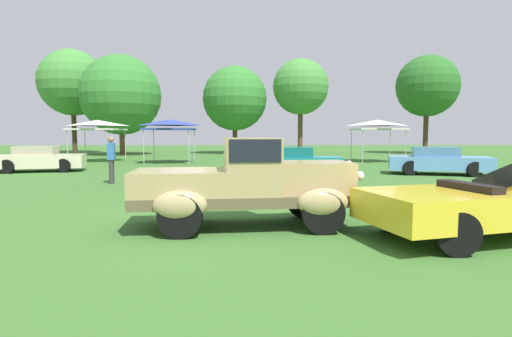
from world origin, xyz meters
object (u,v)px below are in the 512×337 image
Objects in this scene: show_car_skyblue at (438,161)px; show_car_cream at (39,159)px; canopy_tent_left_field at (97,124)px; canopy_tent_center_field at (170,124)px; spectator_near_truck at (111,158)px; show_car_teal at (295,161)px; canopy_tent_right_field at (378,124)px; feature_pickup_truck at (247,182)px; neighbor_convertible at (494,203)px.

show_car_cream is at bearing 174.24° from show_car_skyblue.
canopy_tent_center_field is at bearing -15.62° from canopy_tent_left_field.
spectator_near_truck is 10.66m from canopy_tent_center_field.
show_car_teal is at bearing 21.86° from spectator_near_truck.
canopy_tent_left_field is 5.17m from canopy_tent_center_field.
show_car_teal is (11.96, -1.95, -0.00)m from show_car_cream.
show_car_teal is at bearing -9.25° from show_car_cream.
show_car_cream is 18.41m from show_car_skyblue.
canopy_tent_center_field is (0.15, 10.56, 1.51)m from spectator_near_truck.
show_car_skyblue is 1.52× the size of canopy_tent_right_field.
canopy_tent_center_field is at bearing 105.11° from feature_pickup_truck.
spectator_near_truck is 0.57× the size of canopy_tent_center_field.
show_car_teal is 1.30× the size of canopy_tent_left_field.
canopy_tent_left_field reaches higher than show_car_teal.
canopy_tent_left_field is at bearing 177.56° from canopy_tent_right_field.
spectator_near_truck reaches higher than show_car_skyblue.
neighbor_convertible is at bearing -11.27° from feature_pickup_truck.
canopy_tent_left_field reaches higher than neighbor_convertible.
spectator_near_truck reaches higher than show_car_teal.
show_car_teal is at bearing -179.08° from show_car_skyblue.
canopy_tent_left_field is (-11.81, 9.15, 1.82)m from show_car_teal.
spectator_near_truck is 0.56× the size of canopy_tent_left_field.
show_car_cream is at bearing -91.23° from canopy_tent_left_field.
canopy_tent_center_field is (-4.73, 17.50, 1.56)m from feature_pickup_truck.
spectator_near_truck is at bearing 125.04° from feature_pickup_truck.
canopy_tent_right_field is at bearing 19.33° from show_car_cream.
canopy_tent_left_field is (-9.70, 18.90, 1.56)m from feature_pickup_truck.
canopy_tent_right_field is at bearing -2.44° from canopy_tent_left_field.
spectator_near_truck is at bearing -140.04° from canopy_tent_right_field.
canopy_tent_left_field and canopy_tent_center_field have the same top height.
show_car_teal is (2.11, 9.75, -0.27)m from feature_pickup_truck.
show_car_skyblue is 2.66× the size of spectator_near_truck.
show_car_skyblue is (18.32, -1.85, 0.00)m from show_car_cream.
neighbor_convertible is 19.52m from canopy_tent_right_field.
canopy_tent_left_field reaches higher than feature_pickup_truck.
show_car_teal is 0.88× the size of show_car_skyblue.
neighbor_convertible is at bearing -78.56° from show_car_teal.
neighbor_convertible is 2.80× the size of spectator_near_truck.
canopy_tent_left_field is at bearing 142.24° from show_car_teal.
canopy_tent_center_field reaches higher than show_car_skyblue.
show_car_cream is at bearing 136.39° from spectator_near_truck.
show_car_teal and show_car_skyblue have the same top height.
canopy_tent_right_field reaches higher than show_car_cream.
show_car_teal is at bearing -48.62° from canopy_tent_center_field.
canopy_tent_center_field reaches higher than spectator_near_truck.
show_car_skyblue is at bearing -30.14° from canopy_tent_center_field.
spectator_near_truck is at bearing 139.49° from neighbor_convertible.
neighbor_convertible is at bearing -41.64° from show_car_cream.
feature_pickup_truck is 18.20m from canopy_tent_center_field.
canopy_tent_right_field is (8.46, 18.12, 1.56)m from feature_pickup_truck.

